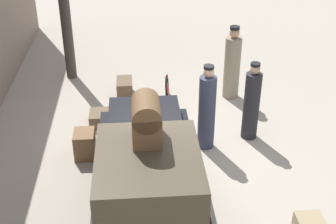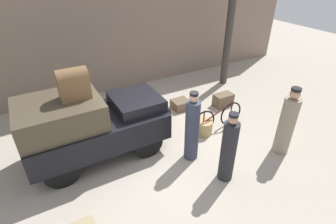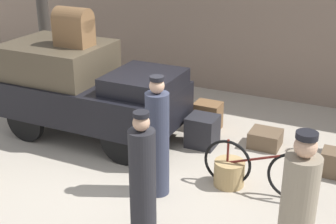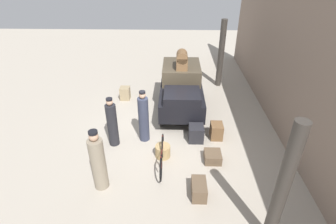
{
  "view_description": "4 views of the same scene",
  "coord_description": "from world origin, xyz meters",
  "px_view_note": "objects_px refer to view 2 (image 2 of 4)",
  "views": [
    {
      "loc": [
        -7.52,
        0.8,
        5.36
      ],
      "look_at": [
        0.2,
        0.2,
        0.95
      ],
      "focal_mm": 50.0,
      "sensor_mm": 36.0,
      "label": 1
    },
    {
      "loc": [
        -2.55,
        -4.71,
        4.35
      ],
      "look_at": [
        0.2,
        0.2,
        0.95
      ],
      "focal_mm": 28.0,
      "sensor_mm": 36.0,
      "label": 2
    },
    {
      "loc": [
        3.11,
        -5.88,
        3.74
      ],
      "look_at": [
        0.2,
        0.2,
        0.95
      ],
      "focal_mm": 50.0,
      "sensor_mm": 36.0,
      "label": 3
    },
    {
      "loc": [
        7.56,
        0.41,
        5.33
      ],
      "look_at": [
        0.2,
        0.2,
        0.95
      ],
      "focal_mm": 28.0,
      "sensor_mm": 36.0,
      "label": 4
    }
  ],
  "objects_px": {
    "porter_carrying_trunk": "(228,150)",
    "trunk_wicker_pale": "(144,107)",
    "truck": "(90,124)",
    "trunk_umber_medium": "(181,104)",
    "trunk_large_brown": "(159,115)",
    "wicker_basket": "(204,127)",
    "trunk_on_truck_roof": "(73,83)",
    "porter_with_bicycle": "(287,124)",
    "porter_lifting_near_truck": "(192,129)",
    "bicycle": "(218,118)",
    "suitcase_tan_flat": "(223,100)"
  },
  "relations": [
    {
      "from": "wicker_basket",
      "to": "trunk_wicker_pale",
      "type": "bearing_deg",
      "value": 120.27
    },
    {
      "from": "trunk_umber_medium",
      "to": "trunk_on_truck_roof",
      "type": "height_order",
      "value": "trunk_on_truck_roof"
    },
    {
      "from": "porter_with_bicycle",
      "to": "trunk_on_truck_roof",
      "type": "height_order",
      "value": "trunk_on_truck_roof"
    },
    {
      "from": "wicker_basket",
      "to": "trunk_umber_medium",
      "type": "relative_size",
      "value": 0.86
    },
    {
      "from": "porter_with_bicycle",
      "to": "porter_carrying_trunk",
      "type": "relative_size",
      "value": 1.06
    },
    {
      "from": "porter_lifting_near_truck",
      "to": "bicycle",
      "type": "bearing_deg",
      "value": 26.1
    },
    {
      "from": "wicker_basket",
      "to": "trunk_umber_medium",
      "type": "bearing_deg",
      "value": 83.96
    },
    {
      "from": "truck",
      "to": "suitcase_tan_flat",
      "type": "xyz_separation_m",
      "value": [
        4.43,
        0.4,
        -0.73
      ]
    },
    {
      "from": "porter_lifting_near_truck",
      "to": "suitcase_tan_flat",
      "type": "height_order",
      "value": "porter_lifting_near_truck"
    },
    {
      "from": "porter_carrying_trunk",
      "to": "suitcase_tan_flat",
      "type": "height_order",
      "value": "porter_carrying_trunk"
    },
    {
      "from": "porter_lifting_near_truck",
      "to": "porter_carrying_trunk",
      "type": "relative_size",
      "value": 1.06
    },
    {
      "from": "bicycle",
      "to": "trunk_on_truck_roof",
      "type": "bearing_deg",
      "value": 170.49
    },
    {
      "from": "truck",
      "to": "suitcase_tan_flat",
      "type": "bearing_deg",
      "value": 5.22
    },
    {
      "from": "porter_carrying_trunk",
      "to": "trunk_wicker_pale",
      "type": "xyz_separation_m",
      "value": [
        -0.44,
        3.39,
        -0.52
      ]
    },
    {
      "from": "porter_lifting_near_truck",
      "to": "trunk_umber_medium",
      "type": "bearing_deg",
      "value": 64.45
    },
    {
      "from": "porter_carrying_trunk",
      "to": "truck",
      "type": "bearing_deg",
      "value": 136.54
    },
    {
      "from": "wicker_basket",
      "to": "porter_with_bicycle",
      "type": "bearing_deg",
      "value": -51.5
    },
    {
      "from": "bicycle",
      "to": "porter_carrying_trunk",
      "type": "bearing_deg",
      "value": -122.78
    },
    {
      "from": "bicycle",
      "to": "trunk_wicker_pale",
      "type": "bearing_deg",
      "value": 129.87
    },
    {
      "from": "wicker_basket",
      "to": "trunk_umber_medium",
      "type": "xyz_separation_m",
      "value": [
        0.16,
        1.51,
        -0.05
      ]
    },
    {
      "from": "trunk_on_truck_roof",
      "to": "truck",
      "type": "bearing_deg",
      "value": 0.0
    },
    {
      "from": "trunk_umber_medium",
      "to": "porter_lifting_near_truck",
      "type": "bearing_deg",
      "value": -115.55
    },
    {
      "from": "truck",
      "to": "trunk_umber_medium",
      "type": "xyz_separation_m",
      "value": [
        3.09,
        0.92,
        -0.78
      ]
    },
    {
      "from": "trunk_umber_medium",
      "to": "trunk_large_brown",
      "type": "bearing_deg",
      "value": -156.57
    },
    {
      "from": "porter_carrying_trunk",
      "to": "trunk_large_brown",
      "type": "bearing_deg",
      "value": 95.74
    },
    {
      "from": "suitcase_tan_flat",
      "to": "trunk_umber_medium",
      "type": "height_order",
      "value": "suitcase_tan_flat"
    },
    {
      "from": "wicker_basket",
      "to": "porter_carrying_trunk",
      "type": "distance_m",
      "value": 1.82
    },
    {
      "from": "wicker_basket",
      "to": "trunk_on_truck_roof",
      "type": "height_order",
      "value": "trunk_on_truck_roof"
    },
    {
      "from": "porter_carrying_trunk",
      "to": "trunk_on_truck_roof",
      "type": "bearing_deg",
      "value": 138.82
    },
    {
      "from": "truck",
      "to": "porter_carrying_trunk",
      "type": "relative_size",
      "value": 1.92
    },
    {
      "from": "truck",
      "to": "porter_lifting_near_truck",
      "type": "relative_size",
      "value": 1.81
    },
    {
      "from": "trunk_wicker_pale",
      "to": "trunk_on_truck_roof",
      "type": "xyz_separation_m",
      "value": [
        -2.09,
        -1.18,
        1.76
      ]
    },
    {
      "from": "trunk_wicker_pale",
      "to": "trunk_umber_medium",
      "type": "bearing_deg",
      "value": -12.19
    },
    {
      "from": "trunk_large_brown",
      "to": "trunk_umber_medium",
      "type": "bearing_deg",
      "value": 23.43
    },
    {
      "from": "truck",
      "to": "trunk_umber_medium",
      "type": "relative_size",
      "value": 6.07
    },
    {
      "from": "porter_lifting_near_truck",
      "to": "trunk_large_brown",
      "type": "xyz_separation_m",
      "value": [
        0.01,
        1.72,
        -0.56
      ]
    },
    {
      "from": "truck",
      "to": "porter_with_bicycle",
      "type": "relative_size",
      "value": 1.81
    },
    {
      "from": "porter_lifting_near_truck",
      "to": "porter_carrying_trunk",
      "type": "xyz_separation_m",
      "value": [
        0.29,
        -0.97,
        -0.05
      ]
    },
    {
      "from": "suitcase_tan_flat",
      "to": "bicycle",
      "type": "bearing_deg",
      "value": -136.4
    },
    {
      "from": "wicker_basket",
      "to": "porter_with_bicycle",
      "type": "relative_size",
      "value": 0.26
    },
    {
      "from": "truck",
      "to": "trunk_umber_medium",
      "type": "bearing_deg",
      "value": 16.58
    },
    {
      "from": "porter_lifting_near_truck",
      "to": "trunk_large_brown",
      "type": "distance_m",
      "value": 1.81
    },
    {
      "from": "trunk_wicker_pale",
      "to": "trunk_on_truck_roof",
      "type": "height_order",
      "value": "trunk_on_truck_roof"
    },
    {
      "from": "suitcase_tan_flat",
      "to": "trunk_wicker_pale",
      "type": "relative_size",
      "value": 1.19
    },
    {
      "from": "porter_with_bicycle",
      "to": "porter_lifting_near_truck",
      "type": "bearing_deg",
      "value": 156.5
    },
    {
      "from": "porter_carrying_trunk",
      "to": "trunk_wicker_pale",
      "type": "relative_size",
      "value": 3.18
    },
    {
      "from": "porter_with_bicycle",
      "to": "trunk_on_truck_roof",
      "type": "relative_size",
      "value": 2.66
    },
    {
      "from": "truck",
      "to": "trunk_umber_medium",
      "type": "distance_m",
      "value": 3.32
    },
    {
      "from": "porter_with_bicycle",
      "to": "porter_carrying_trunk",
      "type": "bearing_deg",
      "value": -178.84
    },
    {
      "from": "porter_with_bicycle",
      "to": "trunk_umber_medium",
      "type": "height_order",
      "value": "porter_with_bicycle"
    }
  ]
}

